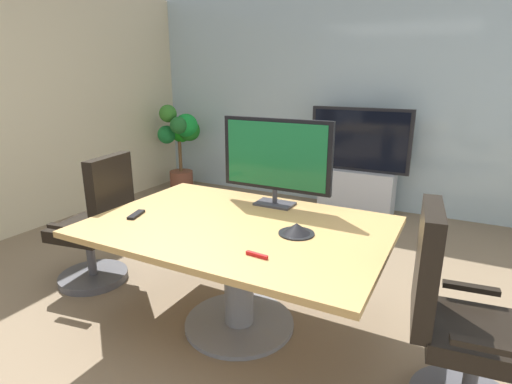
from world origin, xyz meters
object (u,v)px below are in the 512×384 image
Objects in this scene: conference_table at (238,249)px; conference_phone at (297,229)px; wall_display_unit at (357,179)px; remote_control at (136,215)px; office_chair_left at (97,232)px; office_chair_right at (456,332)px; potted_plant at (181,139)px; tv_monitor at (276,157)px.

conference_phone is at bearing 2.13° from conference_table.
wall_display_unit reaches higher than remote_control.
office_chair_left is at bearing -117.40° from wall_display_unit.
office_chair_right is (1.32, -0.12, -0.12)m from conference_table.
wall_display_unit is 2.77m from conference_phone.
wall_display_unit is 2.59m from potted_plant.
tv_monitor reaches higher than remote_control.
wall_display_unit is at bearing 16.17° from office_chair_right.
wall_display_unit is at bearing 87.75° from conference_table.
conference_table is 8.63× the size of conference_phone.
office_chair_right is at bearing 78.42° from office_chair_left.
tv_monitor reaches higher than office_chair_left.
office_chair_left is (-1.32, -0.01, -0.12)m from conference_table.
potted_plant is 3.81m from conference_phone.
potted_plant reaches higher than office_chair_right.
tv_monitor reaches higher than office_chair_right.
tv_monitor is 4.94× the size of remote_control.
remote_control is at bearing -105.27° from wall_display_unit.
office_chair_left is 0.83× the size of wall_display_unit.
conference_table is at bearing -92.25° from wall_display_unit.
office_chair_left is at bearing -179.43° from conference_table.
tv_monitor reaches higher than wall_display_unit.
office_chair_right is (2.65, -0.11, 0.00)m from office_chair_left.
office_chair_right is at bearing -25.07° from tv_monitor.
office_chair_right is 2.04m from remote_control.
remote_control is (-0.80, -2.94, 0.32)m from wall_display_unit.
potted_plant is at bearing 133.87° from conference_table.
tv_monitor is at bearing 58.16° from office_chair_right.
wall_display_unit is at bearing 4.50° from potted_plant.
tv_monitor is 0.66× the size of potted_plant.
potted_plant is (-2.56, -0.20, 0.34)m from wall_display_unit.
wall_display_unit is at bearing 96.13° from conference_phone.
tv_monitor is 3.82× the size of conference_phone.
office_chair_right reaches higher than conference_phone.
potted_plant is (-2.49, 2.07, -0.33)m from tv_monitor.
tv_monitor is at bearing -91.64° from wall_display_unit.
office_chair_right is at bearing -14.13° from remote_control.
office_chair_right reaches higher than remote_control.
conference_table is 2.26× the size of tv_monitor.
office_chair_left is 2.82m from potted_plant.
conference_table is 1.49× the size of potted_plant.
remote_control is at bearing -57.40° from potted_plant.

